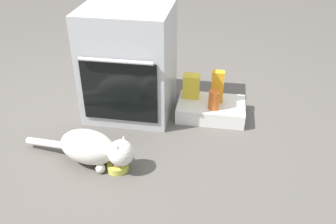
{
  "coord_description": "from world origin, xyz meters",
  "views": [
    {
      "loc": [
        0.6,
        -1.99,
        1.47
      ],
      "look_at": [
        0.28,
        -0.05,
        0.25
      ],
      "focal_mm": 39.02,
      "sensor_mm": 36.0,
      "label": 1
    }
  ],
  "objects_px": {
    "oven": "(129,61)",
    "sauce_jar": "(214,100)",
    "cat": "(94,148)",
    "pantry_cabinet": "(211,109)",
    "juice_carton": "(217,87)",
    "snack_bag": "(191,86)",
    "food_bowl": "(118,166)"
  },
  "relations": [
    {
      "from": "snack_bag",
      "to": "sauce_jar",
      "type": "bearing_deg",
      "value": -39.52
    },
    {
      "from": "cat",
      "to": "sauce_jar",
      "type": "xyz_separation_m",
      "value": [
        0.69,
        0.6,
        0.06
      ]
    },
    {
      "from": "pantry_cabinet",
      "to": "juice_carton",
      "type": "xyz_separation_m",
      "value": [
        0.03,
        0.03,
        0.18
      ]
    },
    {
      "from": "juice_carton",
      "to": "snack_bag",
      "type": "distance_m",
      "value": 0.2
    },
    {
      "from": "snack_bag",
      "to": "oven",
      "type": "bearing_deg",
      "value": -171.96
    },
    {
      "from": "oven",
      "to": "juice_carton",
      "type": "xyz_separation_m",
      "value": [
        0.64,
        0.03,
        -0.16
      ]
    },
    {
      "from": "pantry_cabinet",
      "to": "snack_bag",
      "type": "xyz_separation_m",
      "value": [
        -0.16,
        0.07,
        0.15
      ]
    },
    {
      "from": "cat",
      "to": "juice_carton",
      "type": "xyz_separation_m",
      "value": [
        0.7,
        0.71,
        0.11
      ]
    },
    {
      "from": "juice_carton",
      "to": "sauce_jar",
      "type": "height_order",
      "value": "juice_carton"
    },
    {
      "from": "oven",
      "to": "pantry_cabinet",
      "type": "relative_size",
      "value": 1.61
    },
    {
      "from": "snack_bag",
      "to": "sauce_jar",
      "type": "relative_size",
      "value": 1.29
    },
    {
      "from": "cat",
      "to": "sauce_jar",
      "type": "relative_size",
      "value": 5.42
    },
    {
      "from": "pantry_cabinet",
      "to": "juice_carton",
      "type": "relative_size",
      "value": 2.05
    },
    {
      "from": "snack_bag",
      "to": "sauce_jar",
      "type": "xyz_separation_m",
      "value": [
        0.18,
        -0.15,
        -0.02
      ]
    },
    {
      "from": "juice_carton",
      "to": "oven",
      "type": "bearing_deg",
      "value": -177.36
    },
    {
      "from": "food_bowl",
      "to": "cat",
      "type": "xyz_separation_m",
      "value": [
        -0.15,
        0.03,
        0.1
      ]
    },
    {
      "from": "pantry_cabinet",
      "to": "food_bowl",
      "type": "xyz_separation_m",
      "value": [
        -0.51,
        -0.71,
        -0.03
      ]
    },
    {
      "from": "oven",
      "to": "snack_bag",
      "type": "bearing_deg",
      "value": 8.04
    },
    {
      "from": "sauce_jar",
      "to": "oven",
      "type": "bearing_deg",
      "value": 172.38
    },
    {
      "from": "juice_carton",
      "to": "sauce_jar",
      "type": "distance_m",
      "value": 0.12
    },
    {
      "from": "pantry_cabinet",
      "to": "snack_bag",
      "type": "height_order",
      "value": "snack_bag"
    },
    {
      "from": "oven",
      "to": "cat",
      "type": "height_order",
      "value": "oven"
    },
    {
      "from": "food_bowl",
      "to": "juice_carton",
      "type": "height_order",
      "value": "juice_carton"
    },
    {
      "from": "sauce_jar",
      "to": "snack_bag",
      "type": "bearing_deg",
      "value": 140.48
    },
    {
      "from": "oven",
      "to": "pantry_cabinet",
      "type": "height_order",
      "value": "oven"
    },
    {
      "from": "pantry_cabinet",
      "to": "sauce_jar",
      "type": "height_order",
      "value": "sauce_jar"
    },
    {
      "from": "food_bowl",
      "to": "sauce_jar",
      "type": "relative_size",
      "value": 0.92
    },
    {
      "from": "oven",
      "to": "juice_carton",
      "type": "distance_m",
      "value": 0.66
    },
    {
      "from": "pantry_cabinet",
      "to": "juice_carton",
      "type": "height_order",
      "value": "juice_carton"
    },
    {
      "from": "pantry_cabinet",
      "to": "cat",
      "type": "distance_m",
      "value": 0.95
    },
    {
      "from": "oven",
      "to": "sauce_jar",
      "type": "distance_m",
      "value": 0.67
    },
    {
      "from": "oven",
      "to": "juice_carton",
      "type": "height_order",
      "value": "oven"
    }
  ]
}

